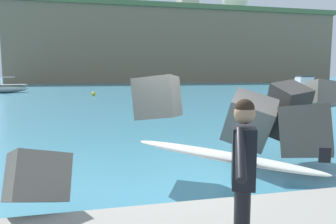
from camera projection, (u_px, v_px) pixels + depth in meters
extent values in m
plane|color=teal|center=(182.00, 178.00, 7.01)|extent=(400.00, 400.00, 0.00)
cube|color=#605B56|center=(268.00, 119.00, 8.17)|extent=(1.21, 1.12, 0.99)
cube|color=#605B56|center=(249.00, 120.00, 7.89)|extent=(1.45, 1.68, 1.58)
cube|color=#3D3A38|center=(289.00, 102.00, 8.55)|extent=(1.00, 1.20, 1.21)
cube|color=slate|center=(38.00, 177.00, 4.90)|extent=(1.06, 1.13, 1.06)
cube|color=slate|center=(320.00, 95.00, 8.98)|extent=(0.87, 1.07, 0.90)
cube|color=#4C4944|center=(307.00, 130.00, 7.16)|extent=(1.41, 1.52, 1.32)
cube|color=slate|center=(158.00, 98.00, 7.08)|extent=(1.25, 1.32, 1.03)
cylinder|color=black|center=(241.00, 223.00, 3.41)|extent=(0.15, 0.15, 0.90)
cube|color=black|center=(243.00, 156.00, 3.21)|extent=(0.35, 0.44, 0.60)
sphere|color=#A87A5B|center=(245.00, 114.00, 3.16)|extent=(0.21, 0.21, 0.21)
sphere|color=black|center=(245.00, 108.00, 3.15)|extent=(0.19, 0.19, 0.19)
cylinder|color=black|center=(240.00, 154.00, 2.83)|extent=(0.29, 0.52, 0.41)
cylinder|color=black|center=(242.00, 154.00, 3.46)|extent=(0.09, 0.09, 0.56)
ellipsoid|color=white|center=(232.00, 158.00, 3.55)|extent=(2.06, 1.15, 0.37)
cube|color=black|center=(325.00, 155.00, 3.38)|extent=(0.12, 0.07, 0.16)
ellipsoid|color=beige|center=(4.00, 89.00, 38.53)|extent=(5.71, 3.70, 0.98)
cube|color=#9C9991|center=(4.00, 85.00, 38.48)|extent=(5.25, 3.41, 0.10)
ellipsoid|color=white|center=(302.00, 93.00, 29.56)|extent=(3.10, 5.11, 0.97)
cube|color=#ACACAC|center=(302.00, 88.00, 29.51)|extent=(2.85, 4.70, 0.10)
cube|color=silver|center=(304.00, 83.00, 29.09)|extent=(1.51, 1.68, 0.99)
cube|color=#334C5B|center=(304.00, 77.00, 29.02)|extent=(1.36, 1.51, 0.12)
sphere|color=yellow|center=(94.00, 94.00, 33.07)|extent=(0.44, 0.44, 0.44)
cube|color=#847056|center=(170.00, 51.00, 94.12)|extent=(82.41, 32.76, 17.92)
cube|color=#567547|center=(170.00, 17.00, 92.99)|extent=(84.06, 33.41, 1.20)
cylinder|color=silver|center=(235.00, 17.00, 103.16)|extent=(4.50, 4.50, 2.46)
sphere|color=white|center=(235.00, 0.00, 102.53)|extent=(8.13, 8.13, 8.13)
cube|color=beige|center=(187.00, 3.00, 92.15)|extent=(4.98, 6.31, 6.30)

